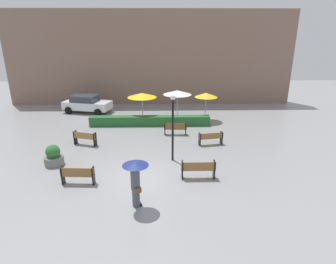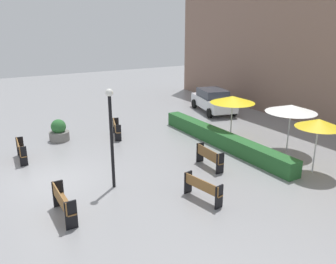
{
  "view_description": "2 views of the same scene",
  "coord_description": "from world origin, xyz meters",
  "px_view_note": "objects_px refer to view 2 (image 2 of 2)",
  "views": [
    {
      "loc": [
        1.08,
        -12.72,
        6.9
      ],
      "look_at": [
        1.47,
        4.11,
        0.95
      ],
      "focal_mm": 30.2,
      "sensor_mm": 36.0,
      "label": 1
    },
    {
      "loc": [
        12.9,
        -2.26,
        5.96
      ],
      "look_at": [
        0.85,
        4.85,
        1.5
      ],
      "focal_mm": 36.58,
      "sensor_mm": 36.0,
      "label": 2
    }
  ],
  "objects_px": {
    "bench_back_row": "(209,156)",
    "lamp_post": "(111,128)",
    "planter_pot": "(59,132)",
    "bench_near_left": "(21,149)",
    "parked_car": "(213,100)",
    "patio_umbrella_yellow": "(233,99)",
    "bench_far_left": "(116,128)",
    "patio_umbrella_yellow_far": "(319,123)",
    "bench_near_right": "(63,202)",
    "patio_umbrella_white": "(291,109)",
    "bench_far_right": "(202,187)"
  },
  "relations": [
    {
      "from": "bench_far_left",
      "to": "parked_car",
      "type": "distance_m",
      "value": 8.25
    },
    {
      "from": "planter_pot",
      "to": "patio_umbrella_yellow",
      "type": "xyz_separation_m",
      "value": [
        4.37,
        8.05,
        1.67
      ]
    },
    {
      "from": "bench_near_left",
      "to": "patio_umbrella_yellow_far",
      "type": "height_order",
      "value": "patio_umbrella_yellow_far"
    },
    {
      "from": "bench_back_row",
      "to": "lamp_post",
      "type": "distance_m",
      "value": 4.61
    },
    {
      "from": "bench_back_row",
      "to": "bench_far_left",
      "type": "distance_m",
      "value": 6.2
    },
    {
      "from": "bench_far_right",
      "to": "parked_car",
      "type": "bearing_deg",
      "value": 140.62
    },
    {
      "from": "bench_near_left",
      "to": "lamp_post",
      "type": "xyz_separation_m",
      "value": [
        4.63,
        2.62,
        1.81
      ]
    },
    {
      "from": "patio_umbrella_yellow_far",
      "to": "bench_far_right",
      "type": "bearing_deg",
      "value": -94.52
    },
    {
      "from": "bench_near_left",
      "to": "parked_car",
      "type": "height_order",
      "value": "parked_car"
    },
    {
      "from": "bench_near_left",
      "to": "planter_pot",
      "type": "bearing_deg",
      "value": 131.43
    },
    {
      "from": "bench_far_left",
      "to": "patio_umbrella_white",
      "type": "relative_size",
      "value": 0.66
    },
    {
      "from": "bench_far_right",
      "to": "patio_umbrella_yellow_far",
      "type": "xyz_separation_m",
      "value": [
        0.43,
        5.38,
        1.64
      ]
    },
    {
      "from": "bench_far_right",
      "to": "parked_car",
      "type": "xyz_separation_m",
      "value": [
        -9.95,
        8.16,
        0.32
      ]
    },
    {
      "from": "bench_near_left",
      "to": "bench_near_right",
      "type": "height_order",
      "value": "bench_near_right"
    },
    {
      "from": "bench_far_left",
      "to": "bench_far_right",
      "type": "relative_size",
      "value": 0.97
    },
    {
      "from": "bench_near_left",
      "to": "planter_pot",
      "type": "relative_size",
      "value": 1.39
    },
    {
      "from": "bench_far_right",
      "to": "parked_car",
      "type": "distance_m",
      "value": 12.87
    },
    {
      "from": "bench_near_left",
      "to": "patio_umbrella_yellow",
      "type": "height_order",
      "value": "patio_umbrella_yellow"
    },
    {
      "from": "lamp_post",
      "to": "bench_near_left",
      "type": "bearing_deg",
      "value": -150.53
    },
    {
      "from": "bench_near_right",
      "to": "planter_pot",
      "type": "distance_m",
      "value": 7.93
    },
    {
      "from": "bench_far_left",
      "to": "patio_umbrella_yellow_far",
      "type": "distance_m",
      "value": 10.16
    },
    {
      "from": "patio_umbrella_yellow",
      "to": "parked_car",
      "type": "xyz_separation_m",
      "value": [
        -5.22,
        2.83,
        -1.35
      ]
    },
    {
      "from": "parked_car",
      "to": "lamp_post",
      "type": "bearing_deg",
      "value": -54.69
    },
    {
      "from": "bench_near_left",
      "to": "bench_far_left",
      "type": "height_order",
      "value": "bench_far_left"
    },
    {
      "from": "bench_near_right",
      "to": "bench_far_left",
      "type": "bearing_deg",
      "value": 145.81
    },
    {
      "from": "planter_pot",
      "to": "patio_umbrella_white",
      "type": "distance_m",
      "value": 11.78
    },
    {
      "from": "patio_umbrella_yellow_far",
      "to": "bench_near_right",
      "type": "bearing_deg",
      "value": -100.31
    },
    {
      "from": "planter_pot",
      "to": "lamp_post",
      "type": "relative_size",
      "value": 0.31
    },
    {
      "from": "patio_umbrella_yellow",
      "to": "patio_umbrella_yellow_far",
      "type": "bearing_deg",
      "value": 0.51
    },
    {
      "from": "bench_near_left",
      "to": "bench_near_right",
      "type": "xyz_separation_m",
      "value": [
        5.82,
        0.42,
        0.03
      ]
    },
    {
      "from": "bench_far_right",
      "to": "patio_umbrella_white",
      "type": "relative_size",
      "value": 0.69
    },
    {
      "from": "bench_near_right",
      "to": "parked_car",
      "type": "bearing_deg",
      "value": 124.19
    },
    {
      "from": "bench_far_left",
      "to": "patio_umbrella_white",
      "type": "height_order",
      "value": "patio_umbrella_white"
    },
    {
      "from": "lamp_post",
      "to": "patio_umbrella_white",
      "type": "xyz_separation_m",
      "value": [
        0.72,
        8.68,
        -0.19
      ]
    },
    {
      "from": "bench_near_right",
      "to": "parked_car",
      "type": "distance_m",
      "value": 15.27
    },
    {
      "from": "parked_car",
      "to": "planter_pot",
      "type": "bearing_deg",
      "value": -85.55
    },
    {
      "from": "bench_far_right",
      "to": "bench_near_left",
      "type": "bearing_deg",
      "value": -145.78
    },
    {
      "from": "planter_pot",
      "to": "lamp_post",
      "type": "bearing_deg",
      "value": 3.89
    },
    {
      "from": "patio_umbrella_yellow_far",
      "to": "planter_pot",
      "type": "bearing_deg",
      "value": -139.65
    },
    {
      "from": "patio_umbrella_yellow",
      "to": "bench_far_left",
      "type": "bearing_deg",
      "value": -123.13
    },
    {
      "from": "parked_car",
      "to": "patio_umbrella_yellow",
      "type": "bearing_deg",
      "value": -28.48
    },
    {
      "from": "bench_near_left",
      "to": "bench_back_row",
      "type": "xyz_separation_m",
      "value": [
        4.98,
        6.84,
        -0.01
      ]
    },
    {
      "from": "patio_umbrella_white",
      "to": "bench_near_right",
      "type": "bearing_deg",
      "value": -87.53
    },
    {
      "from": "bench_far_left",
      "to": "patio_umbrella_yellow_far",
      "type": "xyz_separation_m",
      "value": [
        8.55,
        5.25,
        1.61
      ]
    },
    {
      "from": "bench_near_right",
      "to": "bench_far_right",
      "type": "xyz_separation_m",
      "value": [
        1.37,
        4.47,
        -0.06
      ]
    },
    {
      "from": "patio_umbrella_white",
      "to": "parked_car",
      "type": "relative_size",
      "value": 0.53
    },
    {
      "from": "bench_far_right",
      "to": "patio_umbrella_yellow",
      "type": "xyz_separation_m",
      "value": [
        -4.73,
        5.33,
        1.66
      ]
    },
    {
      "from": "planter_pot",
      "to": "parked_car",
      "type": "distance_m",
      "value": 10.92
    },
    {
      "from": "bench_back_row",
      "to": "patio_umbrella_yellow",
      "type": "distance_m",
      "value": 4.52
    },
    {
      "from": "bench_back_row",
      "to": "planter_pot",
      "type": "distance_m",
      "value": 8.33
    }
  ]
}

